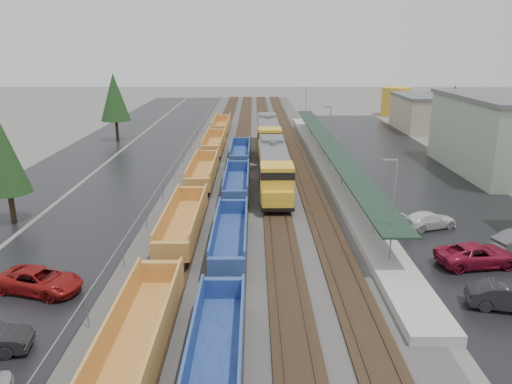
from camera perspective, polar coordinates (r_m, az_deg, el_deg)
ballast_strip at (r=74.38m, az=-0.12°, el=4.59°), size 20.00×160.00×0.08m
trackbed at (r=74.36m, az=-0.12°, el=4.68°), size 14.60×160.00×0.22m
west_parking_lot at (r=75.84m, az=-11.56°, el=4.47°), size 10.00×160.00×0.02m
west_road at (r=78.41m, az=-18.77°, el=4.31°), size 9.00×160.00×0.02m
east_commuter_lot at (r=67.43m, az=16.29°, el=2.65°), size 16.00×100.00×0.02m
station_platform at (r=65.20m, az=8.30°, el=3.34°), size 3.00×80.00×8.00m
chainlink_fence at (r=73.13m, az=-7.62°, el=5.50°), size 0.08×160.04×2.02m
distant_hills at (r=228.47m, az=11.33°, el=12.31°), size 301.00×140.00×25.20m
tree_west_near at (r=48.95m, az=-26.77°, el=3.46°), size 3.96×3.96×9.00m
tree_west_far at (r=86.26m, az=-15.88°, el=10.39°), size 4.84×4.84×11.00m
tree_east at (r=76.72m, az=21.55°, el=8.69°), size 4.40×4.40×10.00m
locomotive_lead at (r=54.40m, az=2.05°, el=2.79°), size 3.15×20.78×4.70m
locomotive_trail at (r=74.96m, az=1.41°, el=6.59°), size 3.15×20.78×4.70m
well_string_yellow at (r=49.86m, az=-6.95°, el=-0.14°), size 2.74×100.33×2.43m
well_string_blue at (r=38.68m, az=-2.93°, el=-5.14°), size 2.51×75.26×2.23m
storage_tank at (r=117.93m, az=15.65°, el=9.93°), size 6.28×6.28×6.28m
parked_car_west_c at (r=35.46m, az=-23.50°, el=-9.27°), size 4.09×6.14×1.57m
parked_car_east_a at (r=34.20m, az=27.02°, el=-10.65°), size 2.75×5.17×1.62m
parked_car_east_b at (r=39.55m, az=23.93°, el=-6.61°), size 3.47×6.15×1.62m
parked_car_east_c at (r=45.89m, az=19.15°, el=-3.08°), size 3.56×5.35×1.44m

